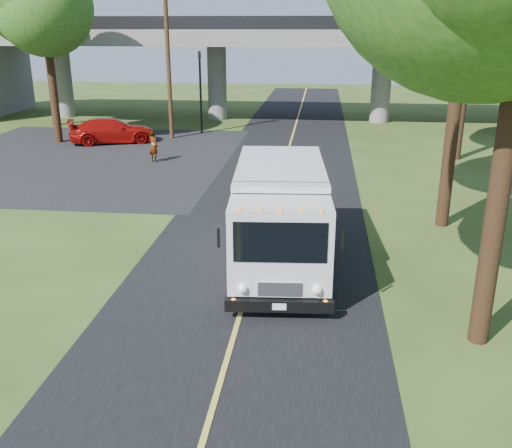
% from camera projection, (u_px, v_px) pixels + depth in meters
% --- Properties ---
extents(ground, '(120.00, 120.00, 0.00)m').
position_uv_depth(ground, '(230.00, 349.00, 12.54)').
color(ground, '#314217').
rests_on(ground, ground).
extents(road, '(7.00, 90.00, 0.02)m').
position_uv_depth(road, '(271.00, 210.00, 21.91)').
color(road, black).
rests_on(road, ground).
extents(parking_lot, '(16.00, 18.00, 0.01)m').
position_uv_depth(parking_lot, '(80.00, 158.00, 30.60)').
color(parking_lot, black).
rests_on(parking_lot, ground).
extents(lane_line, '(0.12, 90.00, 0.01)m').
position_uv_depth(lane_line, '(271.00, 209.00, 21.91)').
color(lane_line, gold).
rests_on(lane_line, road).
extents(overpass, '(54.00, 10.00, 7.30)m').
position_uv_depth(overpass, '(299.00, 57.00, 41.05)').
color(overpass, slate).
rests_on(overpass, ground).
extents(traffic_signal, '(0.18, 0.22, 5.20)m').
position_uv_depth(traffic_signal, '(200.00, 83.00, 36.51)').
color(traffic_signal, black).
rests_on(traffic_signal, ground).
extents(utility_pole, '(1.60, 0.26, 9.00)m').
position_uv_depth(utility_pole, '(168.00, 63.00, 34.34)').
color(utility_pole, '#472D19').
rests_on(utility_pole, ground).
extents(tree_left_lot, '(5.60, 5.50, 10.50)m').
position_uv_depth(tree_left_lot, '(46.00, 3.00, 31.89)').
color(tree_left_lot, '#382314').
rests_on(tree_left_lot, ground).
extents(tree_left_far, '(5.26, 5.16, 9.89)m').
position_uv_depth(tree_left_far, '(45.00, 14.00, 37.99)').
color(tree_left_far, '#382314').
rests_on(tree_left_far, ground).
extents(step_van, '(3.06, 7.13, 2.92)m').
position_uv_depth(step_van, '(280.00, 214.00, 16.41)').
color(step_van, silver).
rests_on(step_van, ground).
extents(red_sedan, '(5.50, 3.80, 1.48)m').
position_uv_depth(red_sedan, '(113.00, 131.00, 34.25)').
color(red_sedan, '#9D0D09').
rests_on(red_sedan, ground).
extents(pedestrian, '(0.72, 0.67, 1.65)m').
position_uv_depth(pedestrian, '(154.00, 146.00, 29.38)').
color(pedestrian, gray).
rests_on(pedestrian, ground).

